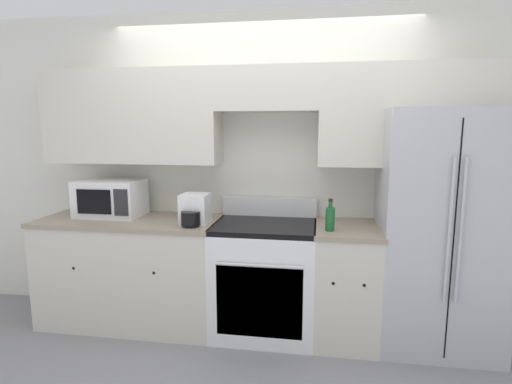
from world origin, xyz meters
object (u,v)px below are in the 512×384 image
object	(u,v)px
bottle	(330,218)
microwave	(111,198)
oven_range	(265,278)
refrigerator	(438,231)

from	to	relation	value
bottle	microwave	bearing A→B (deg)	173.23
oven_range	microwave	bearing A→B (deg)	176.68
oven_range	refrigerator	world-z (taller)	refrigerator
microwave	bottle	xyz separation A→B (m)	(1.83, -0.22, -0.06)
oven_range	bottle	distance (m)	0.75
oven_range	microwave	world-z (taller)	microwave
bottle	oven_range	bearing A→B (deg)	164.31
refrigerator	bottle	size ratio (longest dim) A/B	7.52
microwave	refrigerator	bearing A→B (deg)	-1.00
oven_range	bottle	size ratio (longest dim) A/B	4.49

